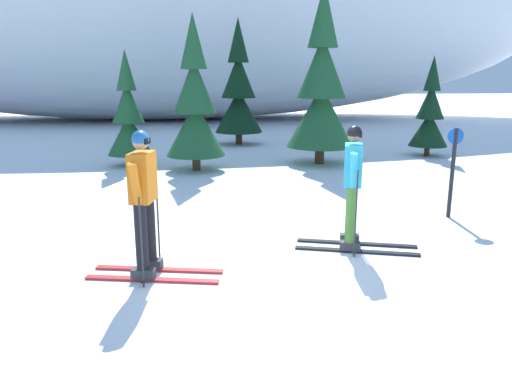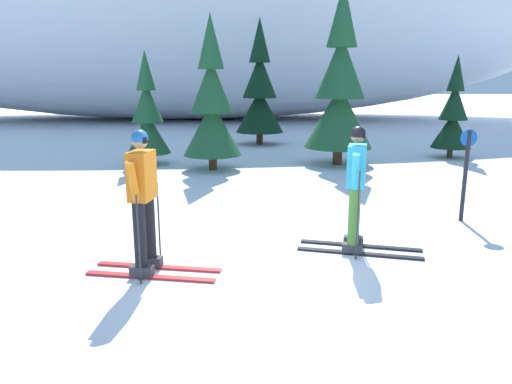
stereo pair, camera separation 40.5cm
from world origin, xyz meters
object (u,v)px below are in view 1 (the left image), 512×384
object	(u,v)px
pine_tree_center_left	(195,107)
pine_tree_far_right	(430,115)
pine_tree_center	(239,93)
skier_cyan_jacket	(353,186)
trail_marker_post	(453,168)
pine_tree_center_right	(321,91)
skier_orange_jacket	(144,202)
pine_tree_far_left	(128,118)

from	to	relation	value
pine_tree_center_left	pine_tree_far_right	distance (m)	7.31
pine_tree_center_left	pine_tree_far_right	world-z (taller)	pine_tree_center_left
pine_tree_center_left	pine_tree_center	xyz separation A→B (m)	(1.52, 4.89, 0.18)
skier_cyan_jacket	pine_tree_far_right	world-z (taller)	pine_tree_far_right
skier_cyan_jacket	pine_tree_far_right	xyz separation A→B (m)	(4.90, 7.88, 0.34)
pine_tree_center	trail_marker_post	world-z (taller)	pine_tree_center
pine_tree_center	pine_tree_center_right	distance (m)	4.69
trail_marker_post	pine_tree_center	bearing A→B (deg)	106.48
trail_marker_post	pine_tree_center_left	bearing A→B (deg)	131.90
pine_tree_center	pine_tree_center_right	bearing A→B (deg)	-65.56
skier_cyan_jacket	skier_orange_jacket	xyz separation A→B (m)	(-2.80, -0.68, 0.02)
pine_tree_center_right	trail_marker_post	world-z (taller)	pine_tree_center_right
pine_tree_far_left	pine_tree_center_left	distance (m)	2.06
skier_orange_jacket	pine_tree_far_right	distance (m)	11.52
trail_marker_post	pine_tree_center_right	bearing A→B (deg)	99.85
skier_cyan_jacket	pine_tree_center	xyz separation A→B (m)	(-0.70, 11.16, 0.92)
pine_tree_far_left	pine_tree_center_right	xyz separation A→B (m)	(5.27, -0.30, 0.72)
pine_tree_far_right	trail_marker_post	distance (m)	7.08
skier_cyan_jacket	pine_tree_far_right	distance (m)	9.28
pine_tree_far_left	pine_tree_center_left	world-z (taller)	pine_tree_center_left
pine_tree_center_left	pine_tree_center_right	size ratio (longest dim) A/B	0.82
pine_tree_center	pine_tree_far_right	distance (m)	6.52
pine_tree_far_left	pine_tree_center	distance (m)	5.21
pine_tree_far_left	pine_tree_center_left	size ratio (longest dim) A/B	0.79
skier_orange_jacket	trail_marker_post	distance (m)	5.40
skier_cyan_jacket	skier_orange_jacket	distance (m)	2.88
pine_tree_center_right	pine_tree_far_right	size ratio (longest dim) A/B	1.60
skier_cyan_jacket	pine_tree_far_left	xyz separation A→B (m)	(-4.03, 7.19, 0.38)
pine_tree_far_left	pine_tree_center_left	bearing A→B (deg)	-26.83
skier_cyan_jacket	skier_orange_jacket	bearing A→B (deg)	-166.34
skier_orange_jacket	pine_tree_center_right	size ratio (longest dim) A/B	0.37
pine_tree_center	skier_cyan_jacket	bearing A→B (deg)	-86.40
pine_tree_far_left	trail_marker_post	bearing A→B (deg)	-43.16
trail_marker_post	pine_tree_far_right	bearing A→B (deg)	67.53
pine_tree_center_left	pine_tree_far_right	bearing A→B (deg)	12.67
skier_orange_jacket	pine_tree_center_left	world-z (taller)	pine_tree_center_left
pine_tree_center_left	pine_tree_center	distance (m)	5.12
skier_orange_jacket	pine_tree_center	world-z (taller)	pine_tree_center
skier_orange_jacket	trail_marker_post	xyz separation A→B (m)	(5.00, 2.03, -0.06)
pine_tree_center_left	pine_tree_center_right	bearing A→B (deg)	10.08
pine_tree_far_left	trail_marker_post	world-z (taller)	pine_tree_far_left
pine_tree_center_left	trail_marker_post	size ratio (longest dim) A/B	2.53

